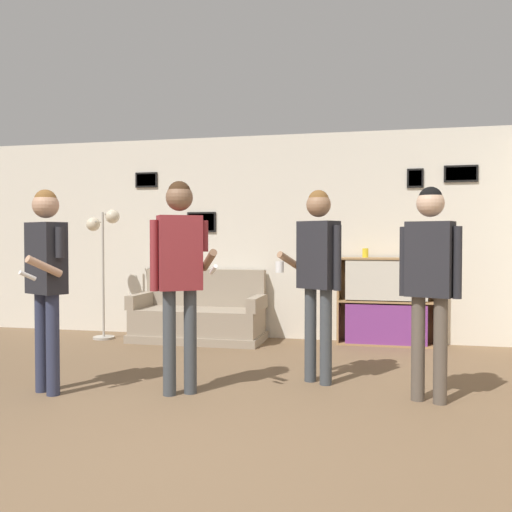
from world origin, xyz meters
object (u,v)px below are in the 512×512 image
couch (199,317)px  floor_lamp (103,243)px  person_spectator_near_bookshelf (430,269)px  drinking_cup (365,253)px  person_player_foreground_left (46,268)px  bookshelf (386,302)px  person_watcher_holding_cup (318,263)px  person_player_foreground_center (180,262)px

couch → floor_lamp: 1.61m
person_spectator_near_bookshelf → drinking_cup: (-0.60, 2.47, 0.07)m
couch → person_player_foreground_left: 2.88m
bookshelf → person_watcher_holding_cup: (-0.61, -2.06, 0.56)m
person_player_foreground_left → drinking_cup: (2.57, 2.93, 0.07)m
person_player_foreground_left → person_watcher_holding_cup: size_ratio=0.99×
couch → person_player_foreground_left: person_player_foreground_left is taller
couch → person_spectator_near_bookshelf: 3.63m
bookshelf → drinking_cup: 0.66m
bookshelf → drinking_cup: size_ratio=10.33×
person_spectator_near_bookshelf → bookshelf: bearing=97.9°
bookshelf → person_player_foreground_left: person_player_foreground_left is taller
couch → floor_lamp: bearing=-171.8°
person_player_foreground_left → person_spectator_near_bookshelf: same height
couch → person_player_foreground_center: 2.73m
floor_lamp → person_spectator_near_bookshelf: 4.51m
couch → person_player_foreground_center: (0.67, -2.51, 0.83)m
floor_lamp → person_watcher_holding_cup: bearing=-29.0°
couch → bookshelf: 2.40m
couch → person_player_foreground_left: (-0.45, -2.74, 0.78)m
bookshelf → person_watcher_holding_cup: bearing=-106.4°
person_player_foreground_left → person_spectator_near_bookshelf: (3.17, 0.46, -0.00)m
bookshelf → couch: bearing=-175.4°
person_player_foreground_center → drinking_cup: 3.07m
person_player_foreground_center → bookshelf: bearing=57.8°
person_player_foreground_left → person_watcher_holding_cup: person_watcher_holding_cup is taller
floor_lamp → person_player_foreground_center: bearing=-50.2°
person_player_foreground_center → person_spectator_near_bookshelf: person_player_foreground_center is taller
bookshelf → person_watcher_holding_cup: size_ratio=0.68×
person_watcher_holding_cup → person_spectator_near_bookshelf: person_watcher_holding_cup is taller
bookshelf → floor_lamp: 3.74m
person_player_foreground_left → person_player_foreground_center: person_player_foreground_center is taller
bookshelf → person_spectator_near_bookshelf: (0.34, -2.47, 0.54)m
person_watcher_holding_cup → drinking_cup: person_watcher_holding_cup is taller
person_player_foreground_center → person_spectator_near_bookshelf: (2.05, 0.23, -0.05)m
couch → drinking_cup: size_ratio=14.73×
floor_lamp → person_player_foreground_left: person_player_foreground_left is taller
drinking_cup → person_player_foreground_center: bearing=-118.2°
person_spectator_near_bookshelf → drinking_cup: person_spectator_near_bookshelf is taller
couch → person_player_foreground_center: bearing=-75.0°
bookshelf → floor_lamp: bearing=-174.1°
drinking_cup → person_spectator_near_bookshelf: bearing=-76.4°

